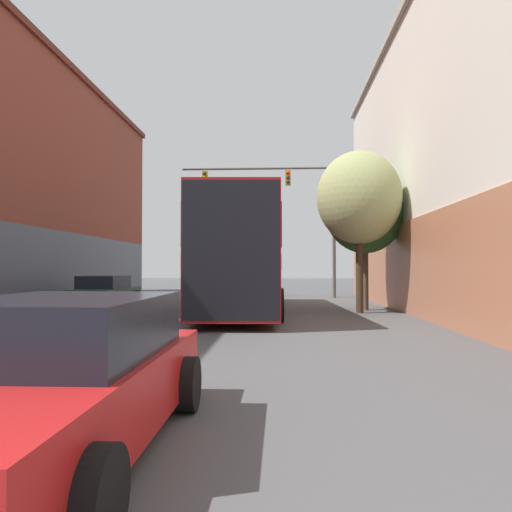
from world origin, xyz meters
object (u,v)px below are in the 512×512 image
parked_car_left_near (105,291)px  street_tree_near (365,209)px  bus (240,253)px  hatchback_foreground (54,380)px  traffic_signal_gantry (290,200)px  street_tree_far (359,198)px

parked_car_left_near → street_tree_near: size_ratio=0.75×
bus → street_tree_near: (4.69, 0.73, 1.69)m
parked_car_left_near → street_tree_near: bearing=-98.4°
bus → street_tree_near: bearing=-83.9°
hatchback_foreground → traffic_signal_gantry: bearing=-6.2°
parked_car_left_near → traffic_signal_gantry: size_ratio=0.50×
parked_car_left_near → street_tree_far: size_ratio=0.73×
bus → traffic_signal_gantry: bearing=-16.1°
hatchback_foreground → bus: bearing=-1.7°
hatchback_foreground → parked_car_left_near: 17.85m
bus → street_tree_far: bearing=-100.1°
bus → parked_car_left_near: size_ratio=3.03×
bus → traffic_signal_gantry: 9.37m
bus → hatchback_foreground: 14.17m
street_tree_near → street_tree_far: bearing=-107.8°
bus → traffic_signal_gantry: traffic_signal_gantry is taller
bus → street_tree_near: 5.04m
traffic_signal_gantry → street_tree_far: traffic_signal_gantry is taller
hatchback_foreground → street_tree_far: street_tree_far is taller
street_tree_far → bus: bearing=172.7°
hatchback_foreground → traffic_signal_gantry: traffic_signal_gantry is taller
hatchback_foreground → street_tree_far: size_ratio=0.77×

